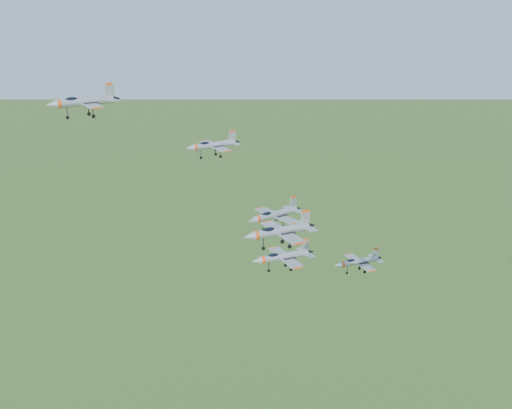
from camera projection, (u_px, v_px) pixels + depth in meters
jet_lead at (83, 102)px, 111.18m from camera, size 12.19×10.08×3.26m
jet_left_high at (213, 145)px, 123.38m from camera, size 10.64×8.83×2.84m
jet_right_high at (279, 231)px, 106.57m from camera, size 12.44×10.38×3.33m
jet_left_low at (275, 215)px, 135.44m from camera, size 13.16×10.88×3.52m
jet_right_low at (283, 256)px, 119.93m from camera, size 11.66×9.81×3.13m
jet_trail at (358, 262)px, 148.31m from camera, size 11.58×9.75×3.11m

